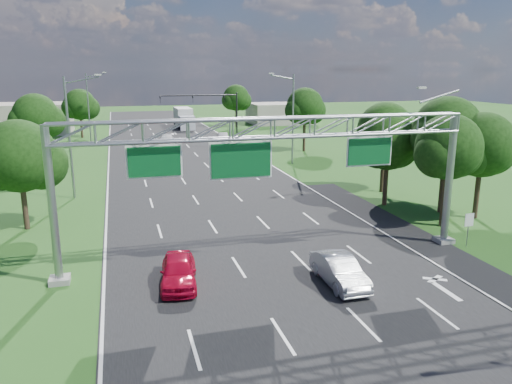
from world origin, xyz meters
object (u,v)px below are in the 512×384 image
object	(u,v)px
sign_gantry	(274,139)
silver_sedan	(339,270)
traffic_signal	(215,104)
red_coupe	(178,271)
regulatory_sign	(469,223)
box_truck	(184,118)

from	to	relation	value
sign_gantry	silver_sedan	world-z (taller)	sign_gantry
traffic_signal	red_coupe	bearing A→B (deg)	-103.02
red_coupe	silver_sedan	world-z (taller)	red_coupe
traffic_signal	regulatory_sign	bearing A→B (deg)	-84.80
regulatory_sign	silver_sedan	xyz separation A→B (m)	(-9.85, -2.93, -0.78)
red_coupe	box_truck	bearing A→B (deg)	89.49
red_coupe	sign_gantry	bearing A→B (deg)	26.15
red_coupe	box_truck	distance (m)	70.22
box_truck	silver_sedan	bearing A→B (deg)	-92.46
silver_sedan	sign_gantry	bearing A→B (deg)	119.27
traffic_signal	red_coupe	xyz separation A→B (m)	(-12.70, -54.89, -4.43)
traffic_signal	sign_gantry	bearing A→B (deg)	-97.68
sign_gantry	box_truck	distance (m)	67.99
red_coupe	regulatory_sign	bearing A→B (deg)	10.20
regulatory_sign	box_truck	world-z (taller)	box_truck
sign_gantry	box_truck	world-z (taller)	sign_gantry
sign_gantry	traffic_signal	xyz separation A→B (m)	(7.15, 53.00, -1.72)
traffic_signal	red_coupe	world-z (taller)	traffic_signal
regulatory_sign	traffic_signal	xyz separation A→B (m)	(-4.92, 54.02, 3.66)
red_coupe	silver_sedan	distance (m)	8.04
sign_gantry	red_coupe	distance (m)	8.49
sign_gantry	regulatory_sign	distance (m)	13.25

